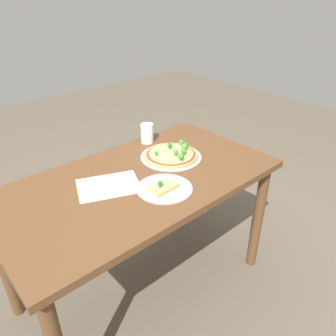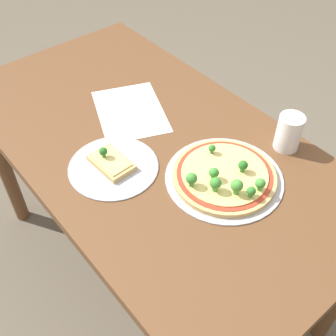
{
  "view_description": "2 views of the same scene",
  "coord_description": "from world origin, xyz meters",
  "px_view_note": "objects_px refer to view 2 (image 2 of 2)",
  "views": [
    {
      "loc": [
        -0.81,
        -1.13,
        1.59
      ],
      "look_at": [
        0.15,
        -0.05,
        0.78
      ],
      "focal_mm": 35.0,
      "sensor_mm": 36.0,
      "label": 1
    },
    {
      "loc": [
        0.8,
        -0.58,
        1.63
      ],
      "look_at": [
        0.15,
        -0.05,
        0.78
      ],
      "focal_mm": 45.0,
      "sensor_mm": 36.0,
      "label": 2
    }
  ],
  "objects_px": {
    "dining_table": "(150,162)",
    "pizza_tray_whole": "(225,176)",
    "drinking_cup": "(289,132)",
    "pizza_tray_slice": "(112,165)"
  },
  "relations": [
    {
      "from": "dining_table",
      "to": "pizza_tray_slice",
      "type": "bearing_deg",
      "value": -79.78
    },
    {
      "from": "dining_table",
      "to": "drinking_cup",
      "type": "height_order",
      "value": "drinking_cup"
    },
    {
      "from": "pizza_tray_slice",
      "to": "drinking_cup",
      "type": "distance_m",
      "value": 0.53
    },
    {
      "from": "dining_table",
      "to": "pizza_tray_slice",
      "type": "height_order",
      "value": "pizza_tray_slice"
    },
    {
      "from": "dining_table",
      "to": "drinking_cup",
      "type": "relative_size",
      "value": 12.13
    },
    {
      "from": "pizza_tray_slice",
      "to": "drinking_cup",
      "type": "height_order",
      "value": "drinking_cup"
    },
    {
      "from": "pizza_tray_slice",
      "to": "dining_table",
      "type": "bearing_deg",
      "value": 100.22
    },
    {
      "from": "dining_table",
      "to": "pizza_tray_whole",
      "type": "distance_m",
      "value": 0.3
    },
    {
      "from": "drinking_cup",
      "to": "pizza_tray_whole",
      "type": "bearing_deg",
      "value": -94.92
    },
    {
      "from": "dining_table",
      "to": "pizza_tray_whole",
      "type": "bearing_deg",
      "value": 12.1
    }
  ]
}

